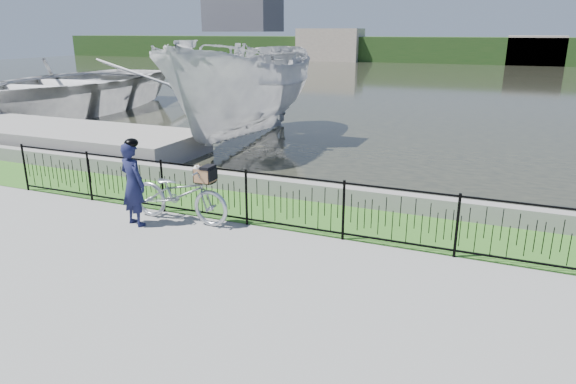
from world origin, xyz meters
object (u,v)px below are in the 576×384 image
at_px(bicycle_rig, 180,193).
at_px(boat_far, 76,85).
at_px(cyclist, 133,183).
at_px(boat_near, 245,87).
at_px(dock, 59,137).

height_order(bicycle_rig, boat_far, boat_far).
xyz_separation_m(cyclist, boat_near, (-1.64, 8.00, 1.02)).
bearing_deg(boat_far, bicycle_rig, -39.29).
bearing_deg(cyclist, boat_far, 137.78).
bearing_deg(boat_near, dock, -148.48).
height_order(bicycle_rig, boat_near, boat_near).
height_order(dock, boat_far, boat_far).
bearing_deg(bicycle_rig, dock, 151.13).
height_order(bicycle_rig, cyclist, cyclist).
xyz_separation_m(bicycle_rig, boat_near, (-2.37, 7.48, 1.30)).
xyz_separation_m(dock, boat_near, (5.30, 3.25, 1.53)).
height_order(cyclist, boat_far, boat_far).
bearing_deg(boat_near, cyclist, -78.41).
xyz_separation_m(dock, bicycle_rig, (7.67, -4.23, 0.24)).
bearing_deg(bicycle_rig, boat_far, 140.71).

